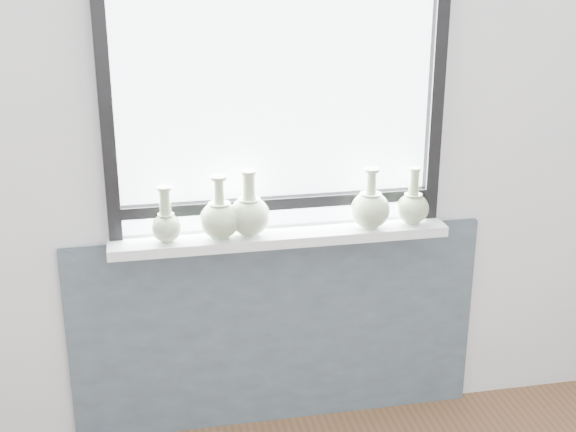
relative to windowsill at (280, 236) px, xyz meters
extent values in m
cube|color=silver|center=(0.00, 0.10, 0.42)|extent=(3.60, 0.02, 2.60)
cube|color=#4D5E6B|center=(0.00, 0.07, -0.45)|extent=(1.70, 0.03, 0.86)
cube|color=silver|center=(0.00, 0.00, 0.00)|extent=(1.32, 0.18, 0.04)
cube|color=black|center=(-0.62, 0.05, 0.55)|extent=(0.05, 0.06, 1.05)
cube|color=black|center=(0.62, 0.05, 0.55)|extent=(0.05, 0.06, 1.05)
cube|color=black|center=(0.00, 0.05, 0.12)|extent=(1.20, 0.05, 0.04)
cube|color=white|center=(0.00, 0.08, 0.52)|extent=(1.20, 0.01, 1.00)
cylinder|color=#A2BC92|center=(-0.44, -0.02, 0.02)|extent=(0.05, 0.05, 0.01)
ellipsoid|color=#A2BC92|center=(-0.44, -0.02, 0.07)|extent=(0.12, 0.12, 0.11)
cone|color=#A2BC92|center=(-0.44, -0.02, 0.11)|extent=(0.06, 0.06, 0.03)
cylinder|color=#A2BC92|center=(-0.44, -0.02, 0.17)|extent=(0.04, 0.04, 0.11)
cylinder|color=#A2BC92|center=(-0.44, -0.02, 0.23)|extent=(0.06, 0.06, 0.01)
cylinder|color=#A2BC92|center=(-0.24, -0.02, 0.02)|extent=(0.07, 0.07, 0.01)
ellipsoid|color=#A2BC92|center=(-0.24, -0.02, 0.09)|extent=(0.15, 0.15, 0.14)
cone|color=#A2BC92|center=(-0.24, -0.02, 0.15)|extent=(0.09, 0.09, 0.03)
cylinder|color=#A2BC92|center=(-0.24, -0.02, 0.20)|extent=(0.04, 0.04, 0.11)
cylinder|color=#A2BC92|center=(-0.24, -0.02, 0.26)|extent=(0.06, 0.06, 0.01)
cylinder|color=#A2BC92|center=(-0.12, -0.01, 0.02)|extent=(0.07, 0.07, 0.01)
ellipsoid|color=#A2BC92|center=(-0.12, -0.01, 0.09)|extent=(0.16, 0.16, 0.15)
cone|color=#A2BC92|center=(-0.12, -0.01, 0.15)|extent=(0.09, 0.09, 0.03)
cylinder|color=#A2BC92|center=(-0.12, -0.01, 0.21)|extent=(0.05, 0.05, 0.12)
cylinder|color=#A2BC92|center=(-0.12, -0.01, 0.27)|extent=(0.06, 0.06, 0.01)
cylinder|color=#A2BC92|center=(0.35, -0.03, 0.02)|extent=(0.07, 0.07, 0.01)
ellipsoid|color=#A2BC92|center=(0.35, -0.03, 0.09)|extent=(0.16, 0.16, 0.14)
cone|color=#A2BC92|center=(0.35, -0.03, 0.15)|extent=(0.09, 0.09, 0.03)
cylinder|color=#A2BC92|center=(0.35, -0.03, 0.20)|extent=(0.04, 0.04, 0.11)
cylinder|color=#A2BC92|center=(0.35, -0.03, 0.25)|extent=(0.06, 0.06, 0.01)
cylinder|color=#A2BC92|center=(0.53, -0.01, 0.02)|extent=(0.06, 0.06, 0.01)
ellipsoid|color=#A2BC92|center=(0.53, -0.01, 0.08)|extent=(0.13, 0.13, 0.12)
cone|color=#A2BC92|center=(0.53, -0.01, 0.13)|extent=(0.07, 0.07, 0.03)
cylinder|color=#A2BC92|center=(0.53, -0.01, 0.18)|extent=(0.04, 0.04, 0.12)
cylinder|color=#A2BC92|center=(0.53, -0.01, 0.24)|extent=(0.05, 0.05, 0.01)
camera|label=1|loc=(-0.53, -2.85, 1.15)|focal=50.00mm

